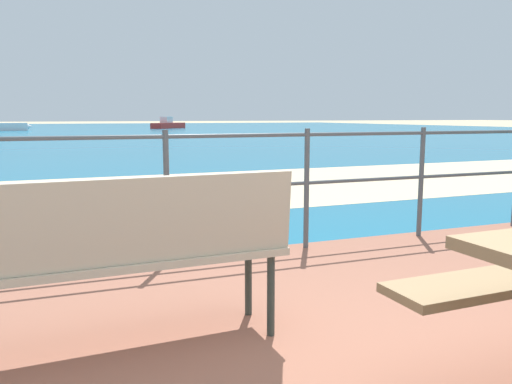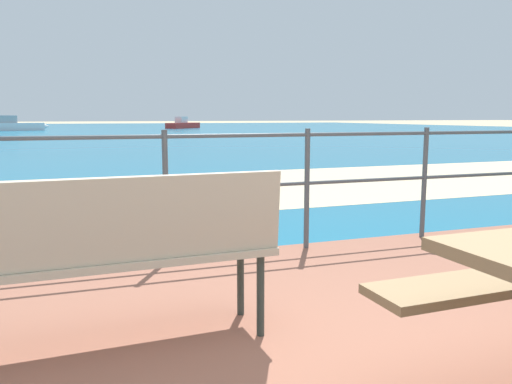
% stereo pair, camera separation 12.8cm
% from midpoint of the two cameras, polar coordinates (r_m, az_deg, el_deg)
% --- Properties ---
extents(sea_water, '(90.00, 90.00, 0.01)m').
position_cam_midpoint_polar(sea_water, '(41.39, -17.85, 6.46)').
color(sea_water, '#196B8E').
rests_on(sea_water, ground).
extents(beach_strip, '(54.05, 5.03, 0.01)m').
position_cam_midpoint_polar(beach_strip, '(8.14, -10.25, 0.12)').
color(beach_strip, beige).
rests_on(beach_strip, ground).
extents(park_bench, '(1.80, 0.47, 0.85)m').
position_cam_midpoint_polar(park_bench, '(2.42, -16.89, -5.92)').
color(park_bench, '#BCAD93').
rests_on(park_bench, patio_paving).
extents(railing_fence, '(5.94, 0.04, 1.01)m').
position_cam_midpoint_polar(railing_fence, '(4.05, -0.93, 1.72)').
color(railing_fence, '#4C5156').
rests_on(railing_fence, patio_paving).
extents(boat_mid, '(5.31, 2.30, 1.22)m').
position_cam_midpoint_polar(boat_mid, '(45.99, -25.49, 6.73)').
color(boat_mid, silver).
rests_on(boat_mid, sea_water).
extents(boat_far, '(4.00, 4.18, 1.11)m').
position_cam_midpoint_polar(boat_far, '(50.40, -8.06, 7.47)').
color(boat_far, red).
rests_on(boat_far, sea_water).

